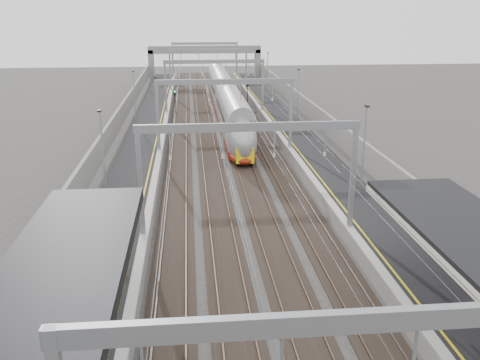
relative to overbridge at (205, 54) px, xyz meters
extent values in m
cube|color=black|center=(-8.00, -55.00, -4.81)|extent=(4.00, 120.00, 1.00)
cube|color=black|center=(8.00, -55.00, -4.81)|extent=(4.00, 120.00, 1.00)
cube|color=black|center=(-4.50, -55.00, -5.27)|extent=(2.40, 140.00, 0.08)
cube|color=brown|center=(-5.22, -55.00, -5.18)|extent=(0.07, 140.00, 0.14)
cube|color=brown|center=(-3.78, -55.00, -5.18)|extent=(0.07, 140.00, 0.14)
cube|color=black|center=(-1.50, -55.00, -5.27)|extent=(2.40, 140.00, 0.08)
cube|color=brown|center=(-2.22, -55.00, -5.18)|extent=(0.07, 140.00, 0.14)
cube|color=brown|center=(-0.78, -55.00, -5.18)|extent=(0.07, 140.00, 0.14)
cube|color=black|center=(1.50, -55.00, -5.27)|extent=(2.40, 140.00, 0.08)
cube|color=brown|center=(0.78, -55.00, -5.18)|extent=(0.07, 140.00, 0.14)
cube|color=brown|center=(2.22, -55.00, -5.18)|extent=(0.07, 140.00, 0.14)
cube|color=black|center=(4.50, -55.00, -5.27)|extent=(2.40, 140.00, 0.08)
cube|color=brown|center=(3.78, -55.00, -5.18)|extent=(0.07, 140.00, 0.14)
cube|color=brown|center=(5.22, -55.00, -5.18)|extent=(0.07, 140.00, 0.14)
cube|color=gray|center=(0.00, -98.00, 2.04)|extent=(13.00, 0.25, 0.50)
cube|color=gray|center=(-6.30, -78.00, -1.01)|extent=(0.28, 0.28, 6.60)
cube|color=gray|center=(6.30, -78.00, -1.01)|extent=(0.28, 0.28, 6.60)
cube|color=gray|center=(0.00, -78.00, 2.04)|extent=(13.00, 0.25, 0.50)
cube|color=gray|center=(-6.30, -58.00, -1.01)|extent=(0.28, 0.28, 6.60)
cube|color=gray|center=(6.30, -58.00, -1.01)|extent=(0.28, 0.28, 6.60)
cube|color=gray|center=(0.00, -58.00, 2.04)|extent=(13.00, 0.25, 0.50)
cube|color=gray|center=(-6.30, -38.00, -1.01)|extent=(0.28, 0.28, 6.60)
cube|color=gray|center=(6.30, -38.00, -1.01)|extent=(0.28, 0.28, 6.60)
cube|color=gray|center=(0.00, -38.00, 2.04)|extent=(13.00, 0.25, 0.50)
cube|color=gray|center=(-6.30, -18.00, -1.01)|extent=(0.28, 0.28, 6.60)
cube|color=gray|center=(6.30, -18.00, -1.01)|extent=(0.28, 0.28, 6.60)
cube|color=gray|center=(0.00, -18.00, 2.04)|extent=(13.00, 0.25, 0.50)
cube|color=gray|center=(-6.30, 0.00, -1.01)|extent=(0.28, 0.28, 6.60)
cube|color=gray|center=(6.30, 0.00, -1.01)|extent=(0.28, 0.28, 6.60)
cube|color=gray|center=(0.00, 0.00, 2.04)|extent=(13.00, 0.25, 0.50)
cylinder|color=#262628|center=(-4.50, -50.00, 0.19)|extent=(0.03, 140.00, 0.03)
cylinder|color=#262628|center=(-1.50, -50.00, 0.19)|extent=(0.03, 140.00, 0.03)
cylinder|color=#262628|center=(1.50, -50.00, 0.19)|extent=(0.03, 140.00, 0.03)
cylinder|color=#262628|center=(4.50, -50.00, 0.19)|extent=(0.03, 140.00, 0.03)
cylinder|color=black|center=(-9.70, -86.00, -2.31)|extent=(0.20, 0.20, 4.00)
cylinder|color=black|center=(9.70, -86.00, -2.31)|extent=(0.20, 0.20, 4.00)
cube|color=slate|center=(0.00, 0.00, 0.89)|extent=(22.00, 2.20, 1.40)
cube|color=slate|center=(-10.50, 0.00, -2.21)|extent=(1.00, 2.20, 6.20)
cube|color=slate|center=(10.50, 0.00, -2.21)|extent=(1.00, 2.20, 6.20)
cube|color=slate|center=(-11.20, -55.00, -3.71)|extent=(0.30, 120.00, 3.20)
cube|color=slate|center=(11.20, -55.00, -3.71)|extent=(0.30, 120.00, 3.20)
cube|color=maroon|center=(1.50, -48.46, -4.72)|extent=(2.62, 22.34, 0.78)
cube|color=#949499|center=(1.50, -48.46, -2.88)|extent=(2.62, 22.34, 2.91)
cube|color=black|center=(1.50, -56.28, -5.04)|extent=(1.94, 2.33, 0.49)
cube|color=maroon|center=(1.50, -25.74, -4.72)|extent=(2.62, 22.34, 0.78)
cube|color=#949499|center=(1.50, -25.74, -2.88)|extent=(2.62, 22.34, 2.91)
cube|color=black|center=(1.50, -33.55, -5.04)|extent=(1.94, 2.33, 0.49)
ellipsoid|color=#949499|center=(1.50, -59.83, -3.17)|extent=(2.62, 5.05, 4.08)
cube|color=yellow|center=(1.50, -61.91, -4.04)|extent=(1.65, 0.12, 1.46)
cube|color=black|center=(1.50, -61.48, -2.58)|extent=(1.55, 0.56, 0.91)
cylinder|color=black|center=(-5.20, -35.55, -3.81)|extent=(0.12, 0.12, 3.00)
cube|color=black|center=(-5.20, -35.55, -2.21)|extent=(0.32, 0.22, 0.75)
sphere|color=#0CE526|center=(-5.20, -35.68, -2.06)|extent=(0.16, 0.16, 0.16)
cylinder|color=black|center=(3.20, -27.89, -3.81)|extent=(0.12, 0.12, 3.00)
cube|color=black|center=(3.20, -27.89, -2.21)|extent=(0.32, 0.22, 0.75)
sphere|color=red|center=(3.20, -28.02, -2.06)|extent=(0.16, 0.16, 0.16)
cylinder|color=black|center=(5.40, -28.07, -3.81)|extent=(0.12, 0.12, 3.00)
cube|color=black|center=(5.40, -28.07, -2.21)|extent=(0.32, 0.22, 0.75)
sphere|color=red|center=(5.40, -28.20, -2.06)|extent=(0.16, 0.16, 0.16)
camera|label=1|loc=(-3.35, -107.74, 8.45)|focal=40.00mm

